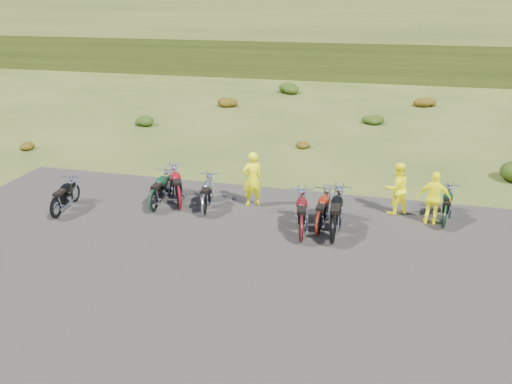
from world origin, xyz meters
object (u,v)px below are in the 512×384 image
(motorcycle_3, at_px, (204,216))
(person_middle, at_px, (252,180))
(motorcycle_0, at_px, (58,219))
(motorcycle_7, at_px, (443,229))

(motorcycle_3, height_order, person_middle, person_middle)
(motorcycle_0, relative_size, person_middle, 1.06)
(motorcycle_3, distance_m, motorcycle_7, 7.14)
(motorcycle_3, bearing_deg, motorcycle_7, -93.48)
(motorcycle_0, bearing_deg, person_middle, -73.58)
(motorcycle_0, xyz_separation_m, person_middle, (5.53, 2.44, 0.90))
(motorcycle_3, relative_size, motorcycle_7, 1.01)
(person_middle, bearing_deg, motorcycle_3, 9.31)
(motorcycle_3, height_order, motorcycle_7, motorcycle_3)
(motorcycle_0, distance_m, motorcycle_7, 11.59)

